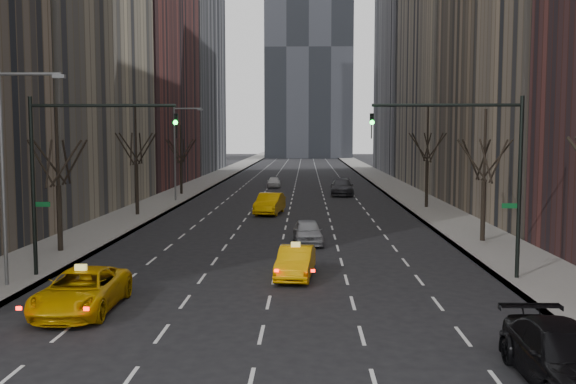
# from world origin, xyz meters

# --- Properties ---
(ground) EXTENTS (400.00, 400.00, 0.00)m
(ground) POSITION_xyz_m (0.00, 0.00, 0.00)
(ground) COLOR black
(ground) RESTS_ON ground
(sidewalk_left) EXTENTS (4.50, 320.00, 0.15)m
(sidewalk_left) POSITION_xyz_m (-12.25, 70.00, 0.07)
(sidewalk_left) COLOR slate
(sidewalk_left) RESTS_ON ground
(sidewalk_right) EXTENTS (4.50, 320.00, 0.15)m
(sidewalk_right) POSITION_xyz_m (12.25, 70.00, 0.07)
(sidewalk_right) COLOR slate
(sidewalk_right) RESTS_ON ground
(bld_left_far) EXTENTS (14.00, 28.00, 44.00)m
(bld_left_far) POSITION_xyz_m (-21.50, 66.00, 22.00)
(bld_left_far) COLOR brown
(bld_left_far) RESTS_ON ground
(bld_right_deep) EXTENTS (14.00, 30.00, 58.00)m
(bld_right_deep) POSITION_xyz_m (21.50, 95.00, 29.00)
(bld_right_deep) COLOR slate
(bld_right_deep) RESTS_ON ground
(tree_lw_b) EXTENTS (3.36, 3.50, 7.82)m
(tree_lw_b) POSITION_xyz_m (-12.00, 18.00, 3.72)
(tree_lw_b) COLOR black
(tree_lw_b) RESTS_ON ground
(tree_lw_c) EXTENTS (3.36, 3.50, 8.74)m
(tree_lw_c) POSITION_xyz_m (-12.00, 34.00, 4.04)
(tree_lw_c) COLOR black
(tree_lw_c) RESTS_ON ground
(tree_lw_d) EXTENTS (3.36, 3.50, 7.36)m
(tree_lw_d) POSITION_xyz_m (-12.00, 52.00, 3.56)
(tree_lw_d) COLOR black
(tree_lw_d) RESTS_ON ground
(tree_rw_b) EXTENTS (3.36, 3.50, 7.82)m
(tree_rw_b) POSITION_xyz_m (12.00, 22.00, 3.72)
(tree_rw_b) COLOR black
(tree_rw_b) RESTS_ON ground
(tree_rw_c) EXTENTS (3.36, 3.50, 8.74)m
(tree_rw_c) POSITION_xyz_m (12.00, 40.00, 4.04)
(tree_rw_c) COLOR black
(tree_rw_c) RESTS_ON ground
(traffic_mast_left) EXTENTS (6.69, 0.39, 8.00)m
(traffic_mast_left) POSITION_xyz_m (-9.11, 12.00, 5.49)
(traffic_mast_left) COLOR black
(traffic_mast_left) RESTS_ON ground
(traffic_mast_right) EXTENTS (6.69, 0.39, 8.00)m
(traffic_mast_right) POSITION_xyz_m (9.11, 12.00, 5.49)
(traffic_mast_right) COLOR black
(traffic_mast_right) RESTS_ON ground
(streetlight_near) EXTENTS (2.83, 0.22, 9.00)m
(streetlight_near) POSITION_xyz_m (-10.84, 10.00, 5.62)
(streetlight_near) COLOR slate
(streetlight_near) RESTS_ON ground
(streetlight_far) EXTENTS (2.83, 0.22, 9.00)m
(streetlight_far) POSITION_xyz_m (-10.84, 45.00, 5.62)
(streetlight_far) COLOR slate
(streetlight_far) RESTS_ON ground
(taxi_suv) EXTENTS (2.60, 5.52, 1.53)m
(taxi_suv) POSITION_xyz_m (-6.78, 6.57, 0.76)
(taxi_suv) COLOR #D89F04
(taxi_suv) RESTS_ON ground
(taxi_sedan) EXTENTS (1.89, 4.40, 1.41)m
(taxi_sedan) POSITION_xyz_m (0.97, 12.36, 0.70)
(taxi_sedan) COLOR #F1A705
(taxi_sedan) RESTS_ON ground
(silver_sedan_ahead) EXTENTS (1.95, 4.30, 1.43)m
(silver_sedan_ahead) POSITION_xyz_m (1.54, 21.47, 0.72)
(silver_sedan_ahead) COLOR #9FA1A7
(silver_sedan_ahead) RESTS_ON ground
(parked_suv_black) EXTENTS (2.21, 5.35, 1.55)m
(parked_suv_black) POSITION_xyz_m (8.09, -0.04, 0.77)
(parked_suv_black) COLOR black
(parked_suv_black) RESTS_ON ground
(far_taxi) EXTENTS (2.47, 5.35, 1.70)m
(far_taxi) POSITION_xyz_m (-1.54, 35.76, 0.85)
(far_taxi) COLOR #F4AC05
(far_taxi) RESTS_ON ground
(far_suv_grey) EXTENTS (2.56, 6.01, 1.73)m
(far_suv_grey) POSITION_xyz_m (5.26, 52.28, 0.86)
(far_suv_grey) COLOR #313237
(far_suv_grey) RESTS_ON ground
(far_car_white) EXTENTS (1.62, 3.91, 1.32)m
(far_car_white) POSITION_xyz_m (-2.55, 62.19, 0.66)
(far_car_white) COLOR silver
(far_car_white) RESTS_ON ground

